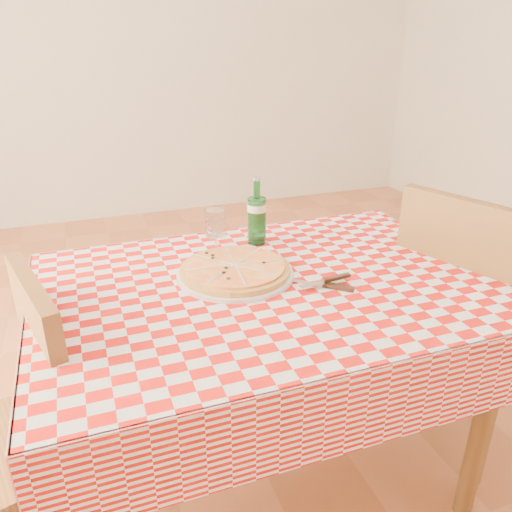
{
  "coord_description": "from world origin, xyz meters",
  "views": [
    {
      "loc": [
        -0.48,
        -1.18,
        1.4
      ],
      "look_at": [
        -0.02,
        0.06,
        0.82
      ],
      "focal_mm": 35.0,
      "sensor_mm": 36.0,
      "label": 1
    }
  ],
  "objects": [
    {
      "name": "dining_table",
      "position": [
        0.0,
        0.0,
        0.66
      ],
      "size": [
        1.2,
        0.8,
        0.75
      ],
      "color": "brown",
      "rests_on": "ground"
    },
    {
      "name": "tablecloth",
      "position": [
        0.0,
        0.0,
        0.75
      ],
      "size": [
        1.3,
        0.9,
        0.01
      ],
      "primitive_type": "cube",
      "color": "#B1110A",
      "rests_on": "dining_table"
    },
    {
      "name": "chair_near",
      "position": [
        0.7,
        -0.05,
        0.55
      ],
      "size": [
        0.55,
        0.55,
        0.96
      ],
      "rotation": [
        0.0,
        0.0,
        0.33
      ],
      "color": "brown",
      "rests_on": "ground"
    },
    {
      "name": "chair_far",
      "position": [
        -0.71,
        -0.04,
        0.5
      ],
      "size": [
        0.49,
        0.49,
        0.88
      ],
      "rotation": [
        0.0,
        0.0,
        3.4
      ],
      "color": "brown",
      "rests_on": "ground"
    },
    {
      "name": "pizza_plate",
      "position": [
        -0.08,
        0.07,
        0.78
      ],
      "size": [
        0.37,
        0.37,
        0.04
      ],
      "primitive_type": null,
      "rotation": [
        0.0,
        0.0,
        -0.09
      ],
      "color": "#CD8D44",
      "rests_on": "tablecloth"
    },
    {
      "name": "water_bottle",
      "position": [
        0.07,
        0.29,
        0.87
      ],
      "size": [
        0.08,
        0.08,
        0.23
      ],
      "primitive_type": null,
      "rotation": [
        0.0,
        0.0,
        -0.24
      ],
      "color": "#196528",
      "rests_on": "tablecloth"
    },
    {
      "name": "wine_glass",
      "position": [
        -0.1,
        0.21,
        0.84
      ],
      "size": [
        0.08,
        0.08,
        0.16
      ],
      "primitive_type": null,
      "rotation": [
        0.0,
        0.0,
        -0.41
      ],
      "color": "white",
      "rests_on": "tablecloth"
    },
    {
      "name": "cutlery",
      "position": [
        0.13,
        -0.08,
        0.77
      ],
      "size": [
        0.26,
        0.24,
        0.02
      ],
      "primitive_type": null,
      "rotation": [
        0.0,
        0.0,
        -0.24
      ],
      "color": "silver",
      "rests_on": "tablecloth"
    }
  ]
}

